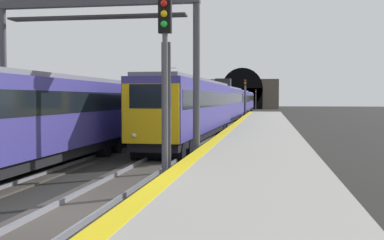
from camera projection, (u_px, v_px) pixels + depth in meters
ground_plane at (70, 217)px, 11.81m from camera, size 320.00×320.00×0.00m
platform_right at (246, 203)px, 11.09m from camera, size 112.00×4.29×1.06m
platform_right_edge_strip at (167, 178)px, 11.36m from camera, size 112.00×0.50×0.01m
track_main_line at (70, 216)px, 11.81m from camera, size 160.00×2.62×0.21m
train_main_approaching at (231, 102)px, 61.62m from camera, size 82.60×3.28×5.04m
train_adjacent_platform at (107, 111)px, 27.09m from camera, size 38.86×2.91×3.91m
railway_signal_near at (165, 78)px, 14.13m from camera, size 0.39×0.38×5.94m
railway_signal_mid at (245, 96)px, 62.06m from camera, size 0.39×0.38×5.42m
railway_signal_far at (256, 98)px, 113.33m from camera, size 0.39×0.38×5.00m
overhead_signal_gantry at (96, 40)px, 19.44m from camera, size 0.70×8.57×7.06m
tunnel_portal at (242, 94)px, 127.26m from camera, size 2.35×19.27×10.98m
catenary_mast_near at (164, 90)px, 73.46m from camera, size 0.22×2.04×8.18m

